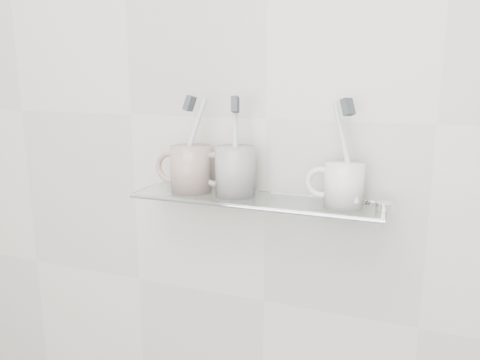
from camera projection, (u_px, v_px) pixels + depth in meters
The scene contains 18 objects.
wall_back at pixel (266, 119), 0.94m from camera, with size 2.50×2.50×0.00m, color beige.
shelf_glass at pixel (255, 200), 0.92m from camera, with size 0.50×0.12×0.01m, color silver.
shelf_rail at pixel (245, 207), 0.87m from camera, with size 0.01×0.01×0.50m, color silver.
bracket_left at pixel (173, 191), 1.04m from camera, with size 0.02×0.02×0.03m, color silver.
bracket_right at pixel (367, 210), 0.89m from camera, with size 0.02×0.02×0.03m, color silver.
mug_left at pixel (191, 169), 0.96m from camera, with size 0.08×0.08×0.09m, color beige.
mug_left_handle at pixel (170, 167), 0.98m from camera, with size 0.07×0.07×0.01m, color beige.
toothbrush_left at pixel (191, 143), 0.95m from camera, with size 0.01×0.01×0.19m, color silver.
bristles_left at pixel (190, 103), 0.93m from camera, with size 0.01×0.02×0.03m, color #363C40.
mug_center at pixel (235, 171), 0.93m from camera, with size 0.08×0.08×0.10m, color silver.
mug_center_handle at pixel (214, 170), 0.94m from camera, with size 0.07×0.07×0.01m, color silver.
toothbrush_center at pixel (235, 146), 0.92m from camera, with size 0.01×0.01×0.19m, color #AFBEC4.
bristles_center at pixel (235, 104), 0.90m from camera, with size 0.01×0.02×0.03m, color #363C40.
mug_right at pixel (344, 184), 0.86m from camera, with size 0.07×0.07×0.08m, color silver.
mug_right_handle at pixel (321, 182), 0.87m from camera, with size 0.06×0.06×0.01m, color silver.
toothbrush_right at pixel (346, 152), 0.84m from camera, with size 0.01×0.01×0.19m, color silver.
bristles_right at pixel (348, 107), 0.83m from camera, with size 0.01×0.02×0.03m, color #363C40.
chrome_cap at pixel (384, 206), 0.84m from camera, with size 0.03×0.03×0.01m, color silver.
Camera 1 is at (0.29, 0.20, 1.33)m, focal length 35.00 mm.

